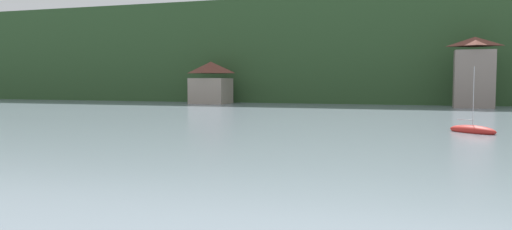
# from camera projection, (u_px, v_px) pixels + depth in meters

# --- Properties ---
(wooded_hillside) EXTENTS (352.00, 64.41, 40.88)m
(wooded_hillside) POSITION_uv_depth(u_px,v_px,m) (371.00, 64.00, 121.52)
(wooded_hillside) COLOR #2D4C28
(wooded_hillside) RESTS_ON ground_plane
(shore_building_west) EXTENTS (6.64, 6.17, 7.45)m
(shore_building_west) POSITION_uv_depth(u_px,v_px,m) (211.00, 83.00, 89.66)
(shore_building_west) COLOR gray
(shore_building_west) RESTS_ON ground_plane
(shore_building_westcentral) EXTENTS (5.88, 4.15, 10.60)m
(shore_building_westcentral) POSITION_uv_depth(u_px,v_px,m) (474.00, 73.00, 75.22)
(shore_building_westcentral) COLOR gray
(shore_building_westcentral) RESTS_ON ground_plane
(sailboat_far_3) EXTENTS (3.87, 3.59, 5.42)m
(sailboat_far_3) POSITION_uv_depth(u_px,v_px,m) (472.00, 130.00, 39.33)
(sailboat_far_3) COLOR red
(sailboat_far_3) RESTS_ON ground_plane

